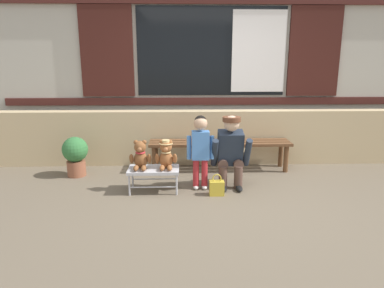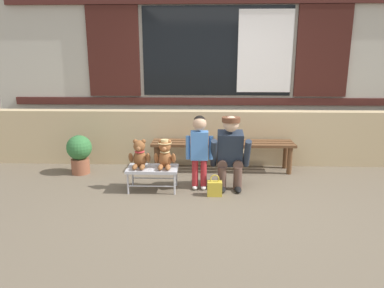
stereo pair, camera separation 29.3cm
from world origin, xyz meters
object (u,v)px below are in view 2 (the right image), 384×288
object	(u,v)px
wooden_bench_long	(223,146)
teddy_bear_plain	(140,155)
small_display_bench	(153,170)
child_standing	(199,144)
teddy_bear_with_hat	(165,154)
handbag_on_ground	(215,188)
potted_plant	(80,152)
adult_crouching	(231,152)

from	to	relation	value
wooden_bench_long	teddy_bear_plain	world-z (taller)	teddy_bear_plain
small_display_bench	child_standing	size ratio (longest dim) A/B	0.67
small_display_bench	teddy_bear_plain	size ratio (longest dim) A/B	1.76
teddy_bear_plain	small_display_bench	bearing A→B (deg)	-0.51
teddy_bear_with_hat	small_display_bench	bearing A→B (deg)	-179.23
wooden_bench_long	teddy_bear_with_hat	distance (m)	1.14
teddy_bear_plain	teddy_bear_with_hat	size ratio (longest dim) A/B	1.00
wooden_bench_long	child_standing	bearing A→B (deg)	-113.00
handbag_on_ground	potted_plant	bearing A→B (deg)	157.69
small_display_bench	adult_crouching	world-z (taller)	adult_crouching
wooden_bench_long	adult_crouching	size ratio (longest dim) A/B	2.21
small_display_bench	potted_plant	xyz separation A→B (m)	(-1.16, 0.63, 0.06)
teddy_bear_with_hat	handbag_on_ground	bearing A→B (deg)	-15.13
child_standing	wooden_bench_long	bearing A→B (deg)	67.00
small_display_bench	teddy_bear_with_hat	world-z (taller)	teddy_bear_with_hat
teddy_bear_plain	handbag_on_ground	world-z (taller)	teddy_bear_plain
teddy_bear_plain	adult_crouching	bearing A→B (deg)	6.56
wooden_bench_long	potted_plant	xyz separation A→B (m)	(-2.08, -0.22, -0.05)
wooden_bench_long	adult_crouching	distance (m)	0.72
teddy_bear_with_hat	child_standing	world-z (taller)	child_standing
wooden_bench_long	teddy_bear_with_hat	size ratio (longest dim) A/B	5.78
small_display_bench	handbag_on_ground	distance (m)	0.82
teddy_bear_with_hat	potted_plant	world-z (taller)	teddy_bear_with_hat
teddy_bear_plain	handbag_on_ground	xyz separation A→B (m)	(0.95, -0.17, -0.37)
handbag_on_ground	teddy_bear_with_hat	bearing A→B (deg)	164.87
child_standing	potted_plant	xyz separation A→B (m)	(-1.75, 0.57, -0.27)
teddy_bear_plain	teddy_bear_with_hat	xyz separation A→B (m)	(0.32, 0.00, 0.01)
wooden_bench_long	adult_crouching	xyz separation A→B (m)	(0.07, -0.71, 0.11)
teddy_bear_plain	child_standing	distance (m)	0.77
adult_crouching	potted_plant	size ratio (longest dim) A/B	1.67
wooden_bench_long	teddy_bear_plain	distance (m)	1.38
wooden_bench_long	teddy_bear_plain	xyz separation A→B (m)	(-1.09, -0.84, 0.09)
small_display_bench	adult_crouching	xyz separation A→B (m)	(0.99, 0.13, 0.21)
handbag_on_ground	potted_plant	xyz separation A→B (m)	(-1.94, 0.80, 0.23)
small_display_bench	teddy_bear_plain	distance (m)	0.25
child_standing	adult_crouching	distance (m)	0.42
potted_plant	teddy_bear_plain	bearing A→B (deg)	-32.24
wooden_bench_long	child_standing	distance (m)	0.88
wooden_bench_long	potted_plant	size ratio (longest dim) A/B	3.68
child_standing	handbag_on_ground	xyz separation A→B (m)	(0.19, -0.23, -0.50)
child_standing	handbag_on_ground	bearing A→B (deg)	-49.83
small_display_bench	teddy_bear_plain	xyz separation A→B (m)	(-0.16, 0.00, 0.20)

